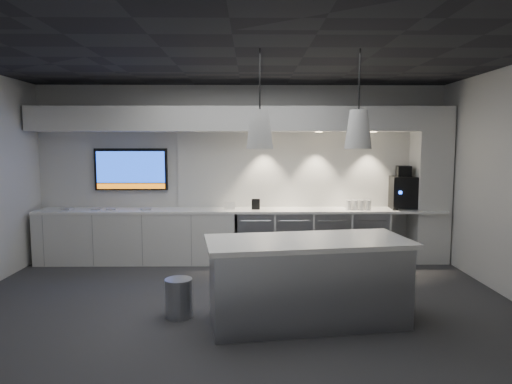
{
  "coord_description": "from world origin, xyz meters",
  "views": [
    {
      "loc": [
        0.17,
        -5.44,
        1.99
      ],
      "look_at": [
        0.24,
        1.1,
        1.3
      ],
      "focal_mm": 32.0,
      "sensor_mm": 36.0,
      "label": 1
    }
  ],
  "objects_px": {
    "coffee_machine": "(403,191)",
    "island": "(307,281)",
    "wall_tv": "(131,169)",
    "bin": "(179,298)"
  },
  "relations": [
    {
      "from": "coffee_machine",
      "to": "island",
      "type": "bearing_deg",
      "value": -120.02
    },
    {
      "from": "wall_tv",
      "to": "island",
      "type": "height_order",
      "value": "wall_tv"
    },
    {
      "from": "island",
      "to": "wall_tv",
      "type": "bearing_deg",
      "value": 123.78
    },
    {
      "from": "bin",
      "to": "wall_tv",
      "type": "bearing_deg",
      "value": 114.04
    },
    {
      "from": "island",
      "to": "bin",
      "type": "relative_size",
      "value": 5.26
    },
    {
      "from": "island",
      "to": "bin",
      "type": "height_order",
      "value": "island"
    },
    {
      "from": "bin",
      "to": "coffee_machine",
      "type": "height_order",
      "value": "coffee_machine"
    },
    {
      "from": "wall_tv",
      "to": "bin",
      "type": "xyz_separation_m",
      "value": [
        1.24,
        -2.77,
        -1.34
      ]
    },
    {
      "from": "coffee_machine",
      "to": "bin",
      "type": "bearing_deg",
      "value": -137.72
    },
    {
      "from": "wall_tv",
      "to": "coffee_machine",
      "type": "distance_m",
      "value": 4.67
    }
  ]
}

